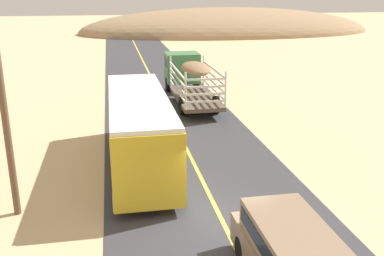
{
  "coord_description": "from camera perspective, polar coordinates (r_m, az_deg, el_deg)",
  "views": [
    {
      "loc": [
        -3.46,
        -12.62,
        7.66
      ],
      "look_at": [
        0.0,
        6.05,
        1.57
      ],
      "focal_mm": 41.16,
      "sensor_mm": 36.0,
      "label": 1
    }
  ],
  "objects": [
    {
      "name": "bus",
      "position": [
        19.41,
        -6.87,
        -0.09
      ],
      "size": [
        2.54,
        10.0,
        3.21
      ],
      "color": "gold",
      "rests_on": "road_surface"
    },
    {
      "name": "suv_near",
      "position": [
        12.04,
        12.71,
        -15.81
      ],
      "size": [
        1.9,
        4.62,
        1.93
      ],
      "color": "#8C7259",
      "rests_on": "road_surface"
    },
    {
      "name": "livestock_truck",
      "position": [
        31.82,
        -0.66,
        7.14
      ],
      "size": [
        2.53,
        9.7,
        3.02
      ],
      "color": "#3F7F4C",
      "rests_on": "road_surface"
    },
    {
      "name": "power_pole_near",
      "position": [
        15.55,
        -23.54,
        5.03
      ],
      "size": [
        2.2,
        0.24,
        8.65
      ],
      "color": "brown",
      "rests_on": "ground"
    },
    {
      "name": "road_surface",
      "position": [
        15.15,
        4.28,
        -12.59
      ],
      "size": [
        8.0,
        120.0,
        0.02
      ],
      "primitive_type": "cube",
      "color": "#38383D",
      "rests_on": "ground"
    },
    {
      "name": "road_centre_line",
      "position": [
        15.15,
        4.28,
        -12.55
      ],
      "size": [
        0.16,
        117.6,
        0.0
      ],
      "primitive_type": "cube",
      "color": "#D8CC4C",
      "rests_on": "road_surface"
    },
    {
      "name": "ground_plane",
      "position": [
        15.16,
        4.28,
        -12.62
      ],
      "size": [
        240.0,
        240.0,
        0.0
      ],
      "primitive_type": "plane",
      "color": "#CCB284"
    },
    {
      "name": "distant_hill",
      "position": [
        80.9,
        4.54,
        12.28
      ],
      "size": [
        52.32,
        25.53,
        8.61
      ],
      "primitive_type": "ellipsoid",
      "color": "#997C5A",
      "rests_on": "ground"
    }
  ]
}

